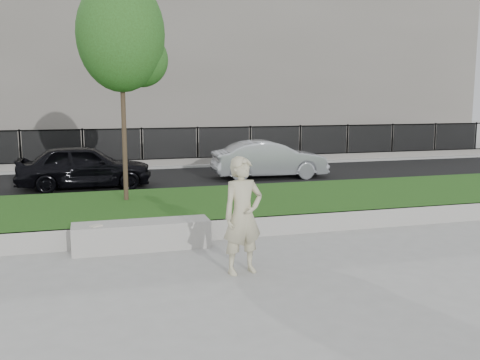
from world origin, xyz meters
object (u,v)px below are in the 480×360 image
object	(u,v)px
stone_bench	(142,235)
car_dark	(85,166)
man	(243,216)
young_tree	(124,39)
book	(96,226)
car_silver	(269,159)

from	to	relation	value
stone_bench	car_dark	xyz separation A→B (m)	(-1.01, 6.94, 0.46)
man	young_tree	distance (m)	5.83
book	car_dark	xyz separation A→B (m)	(-0.20, 7.07, 0.19)
young_tree	car_dark	bearing A→B (deg)	104.01
young_tree	car_silver	size ratio (longest dim) A/B	1.30
stone_bench	young_tree	bearing A→B (deg)	90.01
young_tree	car_silver	bearing A→B (deg)	41.74
young_tree	stone_bench	bearing A→B (deg)	-89.99
man	stone_bench	bearing A→B (deg)	115.44
stone_bench	young_tree	size ratio (longest dim) A/B	0.49
car_dark	car_silver	size ratio (longest dim) A/B	1.02
book	car_silver	size ratio (longest dim) A/B	0.05
stone_bench	young_tree	world-z (taller)	young_tree
book	car_dark	bearing A→B (deg)	61.95
book	young_tree	distance (m)	4.73
man	car_silver	size ratio (longest dim) A/B	0.48
stone_bench	car_silver	world-z (taller)	car_silver
car_dark	man	bearing A→B (deg)	-164.07
man	book	world-z (taller)	man
young_tree	car_silver	xyz separation A→B (m)	(5.04, 4.50, -3.40)
stone_bench	book	size ratio (longest dim) A/B	12.69
young_tree	car_dark	xyz separation A→B (m)	(-1.01, 4.06, -3.36)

